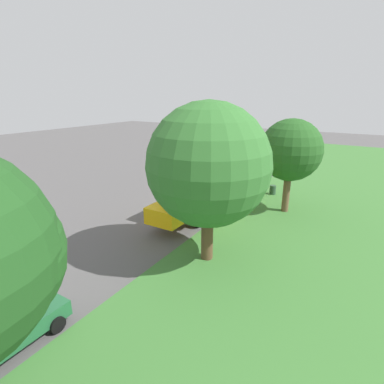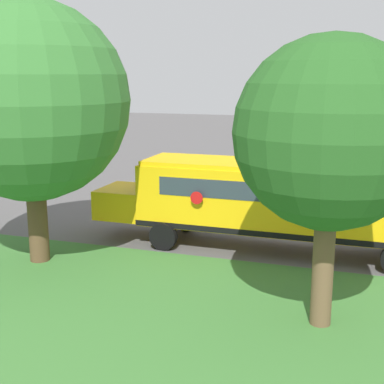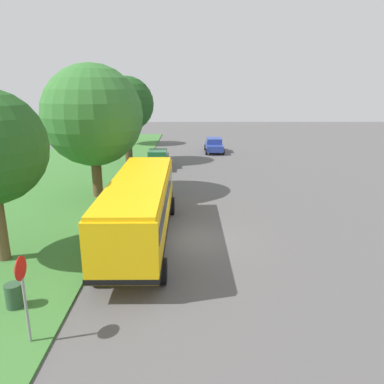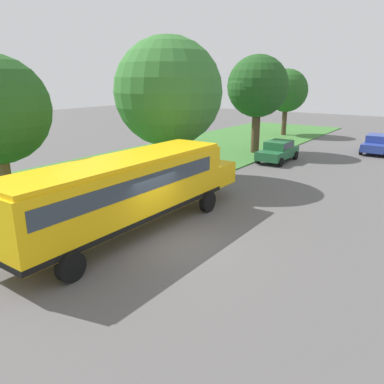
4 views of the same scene
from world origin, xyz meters
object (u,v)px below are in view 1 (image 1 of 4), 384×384
object	(u,v)px
oak_tree_beside_bus	(291,149)
oak_tree_roadside_mid	(209,166)
pickup_truck	(230,157)
trash_bin	(273,190)
car_green_nearest	(0,330)
school_bus	(209,184)
stop_sign	(267,171)

from	to	relation	value
oak_tree_beside_bus	oak_tree_roadside_mid	size ratio (longest dim) A/B	0.84
pickup_truck	trash_bin	distance (m)	12.67
car_green_nearest	pickup_truck	xyz separation A→B (m)	(5.50, -31.59, 0.20)
school_bus	stop_sign	distance (m)	7.72
school_bus	pickup_truck	xyz separation A→B (m)	(4.96, -14.95, -0.85)
car_green_nearest	oak_tree_roadside_mid	xyz separation A→B (m)	(-3.31, -9.21, 4.43)
stop_sign	car_green_nearest	bearing A→B (deg)	85.71
car_green_nearest	trash_bin	bearing A→B (deg)	-97.73
oak_tree_roadside_mid	school_bus	bearing A→B (deg)	-62.57
pickup_truck	stop_sign	bearing A→B (deg)	133.86
car_green_nearest	school_bus	bearing A→B (deg)	-88.13
pickup_truck	trash_bin	bearing A→B (deg)	132.29
car_green_nearest	oak_tree_roadside_mid	distance (m)	10.74
oak_tree_roadside_mid	oak_tree_beside_bus	bearing A→B (deg)	-100.64
car_green_nearest	pickup_truck	distance (m)	32.07
stop_sign	trash_bin	xyz separation A→B (m)	(-1.22, 1.77, -1.29)
pickup_truck	oak_tree_beside_bus	world-z (taller)	oak_tree_beside_bus
oak_tree_beside_bus	school_bus	bearing A→B (deg)	19.45
school_bus	trash_bin	size ratio (longest dim) A/B	13.80
pickup_truck	oak_tree_roadside_mid	size ratio (longest dim) A/B	0.63
school_bus	car_green_nearest	distance (m)	16.68
stop_sign	trash_bin	distance (m)	2.50
oak_tree_beside_bus	stop_sign	world-z (taller)	oak_tree_beside_bus
school_bus	stop_sign	world-z (taller)	school_bus
car_green_nearest	stop_sign	size ratio (longest dim) A/B	1.61
pickup_truck	oak_tree_roadside_mid	world-z (taller)	oak_tree_roadside_mid
pickup_truck	oak_tree_beside_bus	size ratio (longest dim) A/B	0.76
oak_tree_roadside_mid	trash_bin	distance (m)	13.90
school_bus	oak_tree_roadside_mid	world-z (taller)	oak_tree_roadside_mid
pickup_truck	stop_sign	distance (m)	10.56
car_green_nearest	stop_sign	distance (m)	24.08
trash_bin	oak_tree_roadside_mid	bearing A→B (deg)	91.30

